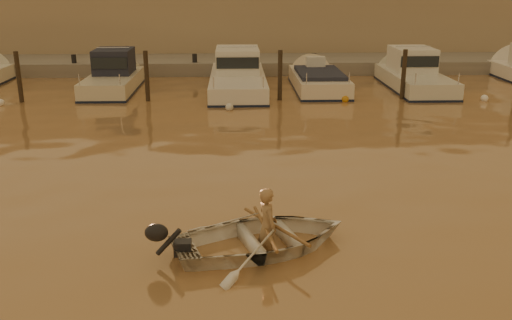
{
  "coord_description": "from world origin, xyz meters",
  "views": [
    {
      "loc": [
        -2.04,
        -8.85,
        4.77
      ],
      "look_at": [
        -1.56,
        3.59,
        0.75
      ],
      "focal_mm": 40.0,
      "sensor_mm": 36.0,
      "label": 1
    }
  ],
  "objects_px": {
    "moored_boat_1": "(113,77)",
    "waterfront_building": "(267,17)",
    "dinghy": "(262,238)",
    "person": "(268,226)",
    "moored_boat_4": "(415,75)",
    "moored_boat_3": "(318,84)",
    "moored_boat_2": "(238,76)"
  },
  "relations": [
    {
      "from": "person",
      "to": "moored_boat_4",
      "type": "relative_size",
      "value": 0.22
    },
    {
      "from": "moored_boat_4",
      "to": "waterfront_building",
      "type": "bearing_deg",
      "value": 118.46
    },
    {
      "from": "dinghy",
      "to": "waterfront_building",
      "type": "distance_m",
      "value": 26.54
    },
    {
      "from": "moored_boat_1",
      "to": "moored_boat_3",
      "type": "relative_size",
      "value": 0.97
    },
    {
      "from": "dinghy",
      "to": "waterfront_building",
      "type": "xyz_separation_m",
      "value": [
        1.56,
        26.41,
        2.18
      ]
    },
    {
      "from": "person",
      "to": "moored_boat_4",
      "type": "bearing_deg",
      "value": -43.71
    },
    {
      "from": "dinghy",
      "to": "person",
      "type": "bearing_deg",
      "value": -90.0
    },
    {
      "from": "moored_boat_1",
      "to": "moored_boat_2",
      "type": "relative_size",
      "value": 0.76
    },
    {
      "from": "person",
      "to": "moored_boat_2",
      "type": "height_order",
      "value": "moored_boat_2"
    },
    {
      "from": "moored_boat_3",
      "to": "waterfront_building",
      "type": "distance_m",
      "value": 11.34
    },
    {
      "from": "dinghy",
      "to": "moored_boat_4",
      "type": "relative_size",
      "value": 0.49
    },
    {
      "from": "person",
      "to": "moored_boat_4",
      "type": "xyz_separation_m",
      "value": [
        7.42,
        15.38,
        0.19
      ]
    },
    {
      "from": "moored_boat_3",
      "to": "dinghy",
      "type": "bearing_deg",
      "value": -101.86
    },
    {
      "from": "person",
      "to": "moored_boat_4",
      "type": "height_order",
      "value": "moored_boat_4"
    },
    {
      "from": "person",
      "to": "moored_boat_2",
      "type": "relative_size",
      "value": 0.19
    },
    {
      "from": "person",
      "to": "moored_boat_2",
      "type": "distance_m",
      "value": 15.38
    },
    {
      "from": "dinghy",
      "to": "moored_boat_1",
      "type": "distance_m",
      "value": 16.45
    },
    {
      "from": "dinghy",
      "to": "moored_boat_2",
      "type": "height_order",
      "value": "moored_boat_2"
    },
    {
      "from": "dinghy",
      "to": "moored_boat_3",
      "type": "bearing_deg",
      "value": -29.8
    },
    {
      "from": "moored_boat_2",
      "to": "waterfront_building",
      "type": "height_order",
      "value": "waterfront_building"
    },
    {
      "from": "waterfront_building",
      "to": "moored_boat_1",
      "type": "bearing_deg",
      "value": -123.59
    },
    {
      "from": "moored_boat_3",
      "to": "waterfront_building",
      "type": "xyz_separation_m",
      "value": [
        -1.68,
        11.0,
        2.17
      ]
    },
    {
      "from": "dinghy",
      "to": "moored_boat_1",
      "type": "relative_size",
      "value": 0.55
    },
    {
      "from": "moored_boat_1",
      "to": "moored_boat_3",
      "type": "xyz_separation_m",
      "value": [
        8.98,
        0.0,
        -0.4
      ]
    },
    {
      "from": "person",
      "to": "moored_boat_1",
      "type": "relative_size",
      "value": 0.25
    },
    {
      "from": "person",
      "to": "moored_boat_1",
      "type": "height_order",
      "value": "moored_boat_1"
    },
    {
      "from": "person",
      "to": "moored_boat_3",
      "type": "bearing_deg",
      "value": -29.48
    },
    {
      "from": "moored_boat_4",
      "to": "moored_boat_2",
      "type": "bearing_deg",
      "value": 180.0
    },
    {
      "from": "moored_boat_1",
      "to": "waterfront_building",
      "type": "distance_m",
      "value": 13.32
    },
    {
      "from": "person",
      "to": "moored_boat_1",
      "type": "bearing_deg",
      "value": 2.87
    },
    {
      "from": "moored_boat_1",
      "to": "moored_boat_2",
      "type": "bearing_deg",
      "value": 0.0
    },
    {
      "from": "dinghy",
      "to": "person",
      "type": "relative_size",
      "value": 2.22
    }
  ]
}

